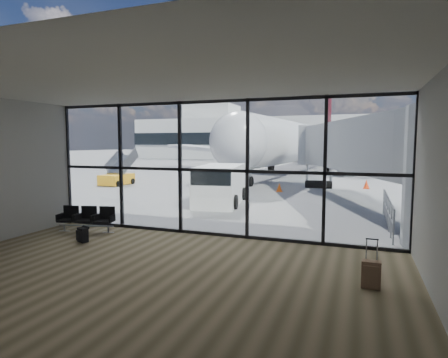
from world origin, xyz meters
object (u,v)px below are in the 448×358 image
Objects in this scene: backpack at (83,235)px; suitcase at (371,274)px; seating_row at (87,218)px; airliner at (301,143)px; mobile_stairs at (117,178)px; belt_loader at (228,170)px; service_van at (220,184)px.

suitcase is at bearing 15.61° from backpack.
airliner reaches higher than seating_row.
backpack is 16.79m from mobile_stairs.
backpack is at bearing -88.93° from airliner.
seating_row is 22.79m from belt_loader.
belt_loader is at bearing 60.40° from mobile_stairs.
suitcase reaches higher than backpack.
airliner is 23.50m from service_van.
airliner reaches higher than service_van.
suitcase is at bearing -65.70° from belt_loader.
service_van is 16.29m from belt_loader.
backpack is (0.87, -1.26, -0.24)m from seating_row.
mobile_stairs is (-10.39, 5.77, -0.48)m from service_van.
seating_row reaches higher than backpack.
backpack is 0.13× the size of belt_loader.
service_van is (-6.98, 9.33, 0.69)m from suitcase.
service_van reaches higher than suitcase.
suitcase is 0.34× the size of mobile_stairs.
belt_loader is at bearing 98.47° from service_van.
seating_row is at bearing 167.61° from suitcase.
backpack is at bearing -68.12° from seating_row.
service_van reaches higher than seating_row.
airliner is at bearing 53.17° from belt_loader.
backpack is 31.99m from airliner.
airliner reaches higher than belt_loader.
suitcase is at bearing -74.31° from airliner.
backpack is at bearing -109.18° from service_van.
seating_row is 9.50m from suitcase.
service_van is 11.90m from mobile_stairs.
service_van is 1.26× the size of belt_loader.
airliner is 12.75× the size of mobile_stairs.
mobile_stairs is (-8.99, 14.17, 0.28)m from backpack.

